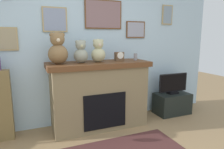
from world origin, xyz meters
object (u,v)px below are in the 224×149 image
object	(u,v)px
television	(173,84)
fireplace	(99,94)
teddy_bear_cream	(81,53)
teddy_bear_grey	(98,52)
candle_jar	(135,57)
teddy_bear_brown	(58,50)
tv_stand	(172,103)
mantel_clock	(119,57)

from	to	relation	value
television	fireplace	bearing A→B (deg)	179.64
teddy_bear_cream	teddy_bear_grey	world-z (taller)	teddy_bear_grey
television	candle_jar	distance (m)	1.01
candle_jar	teddy_bear_cream	size ratio (longest dim) A/B	0.33
fireplace	teddy_bear_grey	distance (m)	0.70
television	teddy_bear_brown	distance (m)	2.25
teddy_bear_grey	teddy_bear_cream	bearing A→B (deg)	180.00
tv_stand	teddy_bear_grey	xyz separation A→B (m)	(-1.51, -0.01, 1.05)
fireplace	tv_stand	size ratio (longest dim) A/B	2.45
tv_stand	mantel_clock	size ratio (longest dim) A/B	4.33
tv_stand	teddy_bear_brown	xyz separation A→B (m)	(-2.13, -0.01, 1.10)
fireplace	teddy_bear_brown	bearing A→B (deg)	-178.34
tv_stand	teddy_bear_grey	world-z (taller)	teddy_bear_grey
teddy_bear_brown	candle_jar	bearing A→B (deg)	0.03
fireplace	teddy_bear_cream	size ratio (longest dim) A/B	4.64
tv_stand	candle_jar	world-z (taller)	candle_jar
television	teddy_bear_brown	bearing A→B (deg)	-179.76
tv_stand	candle_jar	size ratio (longest dim) A/B	5.71
tv_stand	candle_jar	xyz separation A→B (m)	(-0.84, -0.01, 0.95)
candle_jar	teddy_bear_grey	bearing A→B (deg)	-179.96
television	mantel_clock	xyz separation A→B (m)	(-1.15, -0.01, 0.57)
candle_jar	teddy_bear_grey	xyz separation A→B (m)	(-0.67, -0.00, 0.11)
teddy_bear_grey	fireplace	bearing A→B (deg)	64.92
mantel_clock	candle_jar	bearing A→B (deg)	0.34
television	teddy_bear_cream	world-z (taller)	teddy_bear_cream
tv_stand	mantel_clock	world-z (taller)	mantel_clock
fireplace	tv_stand	distance (m)	1.54
candle_jar	teddy_bear_brown	size ratio (longest dim) A/B	0.25
teddy_bear_brown	tv_stand	bearing A→B (deg)	0.28
tv_stand	teddy_bear_brown	bearing A→B (deg)	-179.72
tv_stand	teddy_bear_cream	size ratio (longest dim) A/B	1.89
tv_stand	television	size ratio (longest dim) A/B	1.07
fireplace	mantel_clock	distance (m)	0.71
fireplace	teddy_bear_cream	bearing A→B (deg)	-176.43
mantel_clock	teddy_bear_grey	bearing A→B (deg)	179.78
television	teddy_bear_brown	xyz separation A→B (m)	(-2.13, -0.01, 0.71)
television	candle_jar	world-z (taller)	candle_jar
teddy_bear_grey	mantel_clock	bearing A→B (deg)	-0.22
television	teddy_bear_grey	xyz separation A→B (m)	(-1.51, -0.01, 0.66)
teddy_bear_cream	mantel_clock	bearing A→B (deg)	-0.12
candle_jar	teddy_bear_cream	distance (m)	0.96
teddy_bear_brown	television	bearing A→B (deg)	0.24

